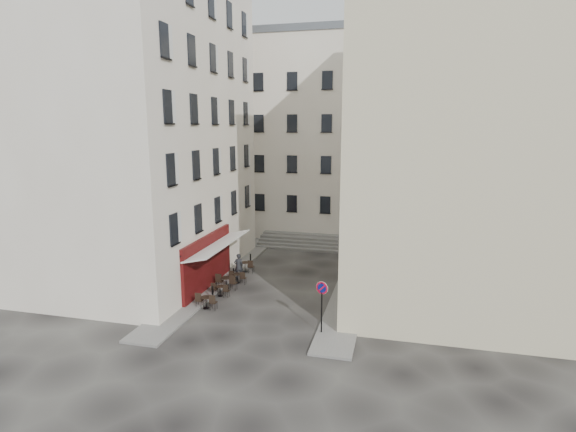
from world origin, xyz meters
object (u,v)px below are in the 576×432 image
(pedestrian, at_px, (239,266))
(bistro_table_b, at_px, (220,290))
(no_parking_sign, at_px, (322,297))
(bistro_table_a, at_px, (206,301))

(pedestrian, bearing_deg, bistro_table_b, 57.09)
(no_parking_sign, height_order, bistro_table_a, no_parking_sign)
(bistro_table_a, xyz_separation_m, pedestrian, (-0.04, 5.43, 0.41))
(no_parking_sign, relative_size, bistro_table_a, 2.17)
(bistro_table_a, relative_size, bistro_table_b, 1.10)
(bistro_table_a, height_order, pedestrian, pedestrian)
(no_parking_sign, distance_m, bistro_table_b, 7.90)
(no_parking_sign, relative_size, pedestrian, 1.59)
(no_parking_sign, distance_m, pedestrian, 9.94)
(bistro_table_b, relative_size, pedestrian, 0.67)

